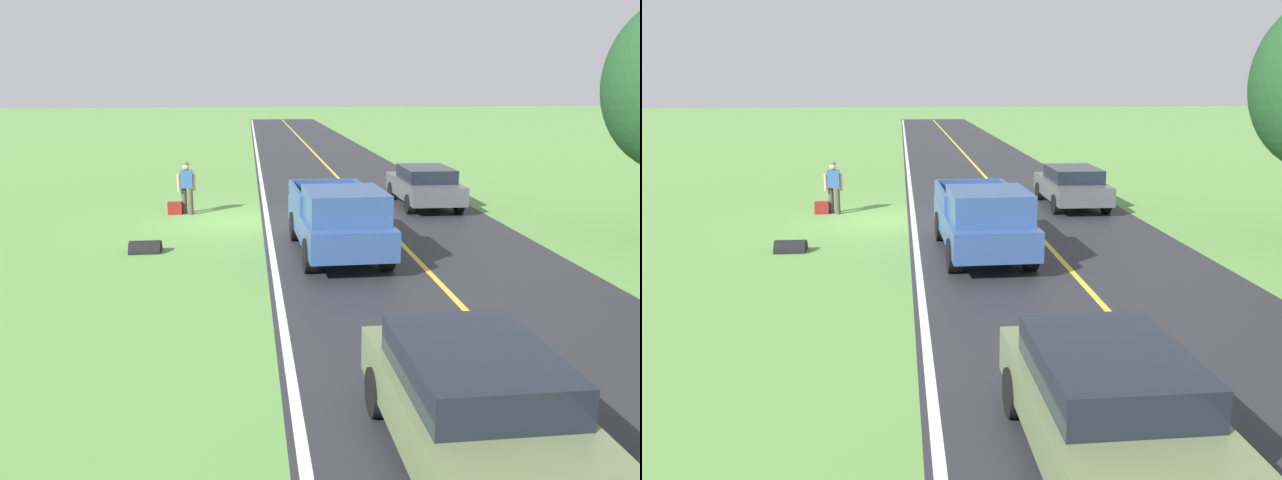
% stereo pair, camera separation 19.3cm
% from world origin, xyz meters
% --- Properties ---
extents(ground_plane, '(200.00, 200.00, 0.00)m').
position_xyz_m(ground_plane, '(0.00, 0.00, 0.00)').
color(ground_plane, '#609347').
extents(road_surface, '(7.46, 120.00, 0.00)m').
position_xyz_m(road_surface, '(-4.42, 0.00, 0.00)').
color(road_surface, '#28282D').
rests_on(road_surface, ground).
extents(lane_edge_line, '(0.16, 117.60, 0.00)m').
position_xyz_m(lane_edge_line, '(-0.87, 0.00, 0.01)').
color(lane_edge_line, silver).
rests_on(lane_edge_line, ground).
extents(lane_centre_line, '(0.14, 117.60, 0.00)m').
position_xyz_m(lane_centre_line, '(-4.42, 0.00, 0.01)').
color(lane_centre_line, gold).
rests_on(lane_centre_line, ground).
extents(hitchhiker_walking, '(0.62, 0.51, 1.75)m').
position_xyz_m(hitchhiker_walking, '(1.73, -1.37, 0.98)').
color(hitchhiker_walking, '#4C473D').
rests_on(hitchhiker_walking, ground).
extents(suitcase_carried, '(0.46, 0.21, 0.42)m').
position_xyz_m(suitcase_carried, '(2.15, -1.28, 0.21)').
color(suitcase_carried, maroon).
rests_on(suitcase_carried, ground).
extents(pickup_truck_passing, '(2.21, 5.45, 1.82)m').
position_xyz_m(pickup_truck_passing, '(-2.54, 4.72, 0.97)').
color(pickup_truck_passing, '#2D4C84').
rests_on(pickup_truck_passing, ground).
extents(sedan_ahead_same_lane, '(1.98, 4.43, 1.41)m').
position_xyz_m(sedan_ahead_same_lane, '(-2.80, 14.45, 0.75)').
color(sedan_ahead_same_lane, '#66754C').
rests_on(sedan_ahead_same_lane, ground).
extents(sedan_near_oncoming, '(1.94, 4.41, 1.41)m').
position_xyz_m(sedan_near_oncoming, '(-6.50, -1.90, 0.75)').
color(sedan_near_oncoming, '#4C5156').
rests_on(sedan_near_oncoming, ground).
extents(drainage_culvert, '(0.80, 0.60, 0.60)m').
position_xyz_m(drainage_culvert, '(2.39, 3.82, 0.00)').
color(drainage_culvert, black).
rests_on(drainage_culvert, ground).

